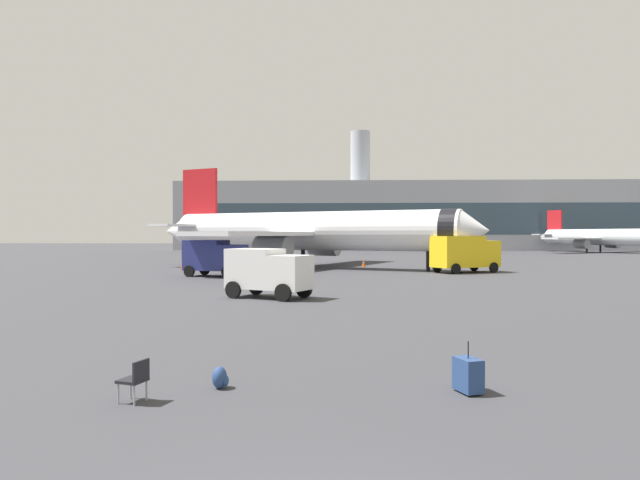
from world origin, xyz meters
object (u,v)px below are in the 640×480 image
object	(u,v)px
gate_chair	(136,378)
airplane_taxiing	(600,237)
safety_cone_near	(183,265)
airplane_at_gate	(308,231)
traveller_backpack	(220,378)
rolling_suitcase	(468,375)
safety_cone_mid	(364,263)
fuel_truck	(465,252)
cargo_van	(268,271)
service_truck	(215,256)

from	to	relation	value
gate_chair	airplane_taxiing	bearing A→B (deg)	61.66
airplane_taxiing	safety_cone_near	size ratio (longest dim) A/B	36.57
airplane_at_gate	traveller_backpack	world-z (taller)	airplane_at_gate
rolling_suitcase	safety_cone_mid	bearing A→B (deg)	90.57
airplane_taxiing	traveller_backpack	distance (m)	105.68
airplane_taxiing	fuel_truck	size ratio (longest dim) A/B	3.93
safety_cone_mid	airplane_taxiing	bearing A→B (deg)	45.89
cargo_van	traveller_backpack	distance (m)	17.76
rolling_suitcase	airplane_taxiing	bearing A→B (deg)	64.73
airplane_at_gate	cargo_van	xyz separation A→B (m)	(-0.46, -26.82, -2.21)
safety_cone_near	gate_chair	world-z (taller)	gate_chair
safety_cone_mid	gate_chair	xyz separation A→B (m)	(-6.34, -48.46, 0.15)
gate_chair	fuel_truck	bearing A→B (deg)	69.29
fuel_truck	traveller_backpack	distance (m)	40.44
airplane_taxiing	service_truck	distance (m)	83.18
safety_cone_near	safety_cone_mid	xyz separation A→B (m)	(17.98, 3.93, 0.01)
safety_cone_near	rolling_suitcase	world-z (taller)	rolling_suitcase
cargo_van	rolling_suitcase	world-z (taller)	cargo_van
safety_cone_near	traveller_backpack	size ratio (longest dim) A/B	1.44
rolling_suitcase	traveller_backpack	world-z (taller)	rolling_suitcase
rolling_suitcase	traveller_backpack	size ratio (longest dim) A/B	2.29
safety_cone_near	rolling_suitcase	bearing A→B (deg)	-67.04
airplane_taxiing	service_truck	size ratio (longest dim) A/B	4.82
fuel_truck	safety_cone_near	bearing A→B (deg)	168.73
service_truck	safety_cone_near	size ratio (longest dim) A/B	7.59
service_truck	traveller_backpack	xyz separation A→B (m)	(7.53, -32.78, -1.37)
safety_cone_mid	gate_chair	world-z (taller)	gate_chair
service_truck	safety_cone_near	xyz separation A→B (m)	(-5.58, 10.64, -1.27)
traveller_backpack	cargo_van	bearing A→B (deg)	94.14
safety_cone_mid	traveller_backpack	xyz separation A→B (m)	(-4.87, -47.34, -0.12)
cargo_van	gate_chair	world-z (taller)	cargo_van
fuel_truck	cargo_van	world-z (taller)	fuel_truck
gate_chair	rolling_suitcase	bearing A→B (deg)	8.12
rolling_suitcase	safety_cone_near	bearing A→B (deg)	112.96
safety_cone_near	service_truck	bearing A→B (deg)	-62.33
service_truck	fuel_truck	size ratio (longest dim) A/B	0.82
fuel_truck	airplane_at_gate	bearing A→B (deg)	155.87
airplane_at_gate	safety_cone_mid	size ratio (longest dim) A/B	48.29
safety_cone_near	traveller_backpack	bearing A→B (deg)	-73.20
safety_cone_near	fuel_truck	bearing A→B (deg)	-11.27
fuel_truck	cargo_van	bearing A→B (deg)	-125.60
rolling_suitcase	gate_chair	world-z (taller)	rolling_suitcase
rolling_suitcase	gate_chair	distance (m)	6.88
fuel_truck	gate_chair	size ratio (longest dim) A/B	7.46
airplane_taxiing	service_truck	world-z (taller)	airplane_taxiing
fuel_truck	safety_cone_mid	bearing A→B (deg)	132.72
airplane_taxiing	safety_cone_mid	xyz separation A→B (m)	(-44.60, -46.01, -2.46)
airplane_taxiing	rolling_suitcase	world-z (taller)	airplane_taxiing
airplane_taxiing	cargo_van	world-z (taller)	airplane_taxiing
cargo_van	safety_cone_mid	distance (m)	30.32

